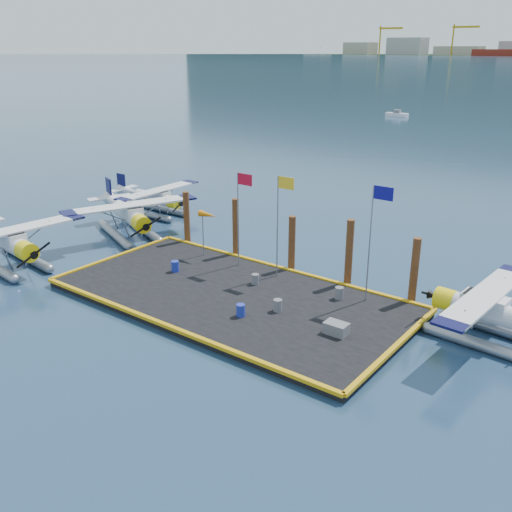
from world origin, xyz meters
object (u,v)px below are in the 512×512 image
at_px(drum_5, 255,279).
at_px(piling_3, 349,255).
at_px(piling_1, 236,229).
at_px(seaplane_d, 491,315).
at_px(drum_0, 175,266).
at_px(piling_2, 292,246).
at_px(seaplane_c, 156,200).
at_px(piling_0, 187,219).
at_px(flagpole_yellow, 280,211).
at_px(flagpole_blue, 374,227).
at_px(drum_2, 278,305).
at_px(drum_1, 241,310).
at_px(windsock, 208,216).
at_px(seaplane_b, 130,217).
at_px(flagpole_red, 240,205).
at_px(seaplane_a, 9,245).
at_px(drum_4, 339,293).
at_px(piling_4, 414,273).
at_px(crate, 336,328).

distance_m(drum_5, piling_3, 5.66).
bearing_deg(piling_3, piling_1, 180.00).
height_order(seaplane_d, drum_0, seaplane_d).
bearing_deg(piling_1, piling_2, 0.00).
relative_size(seaplane_c, piling_0, 2.13).
xyz_separation_m(flagpole_yellow, flagpole_blue, (5.99, -0.00, 0.17)).
relative_size(seaplane_d, drum_2, 14.13).
distance_m(drum_0, flagpole_blue, 12.71).
relative_size(drum_1, piling_0, 0.17).
bearing_deg(flagpole_yellow, windsock, 180.00).
relative_size(drum_0, windsock, 0.22).
distance_m(drum_2, piling_0, 13.22).
distance_m(windsock, piling_2, 5.90).
distance_m(seaplane_b, drum_1, 16.67).
distance_m(drum_0, drum_2, 8.37).
height_order(flagpole_red, piling_0, flagpole_red).
xyz_separation_m(seaplane_a, drum_4, (19.92, 7.74, -0.79)).
xyz_separation_m(drum_0, drum_1, (7.15, -2.44, -0.01)).
height_order(drum_5, flagpole_yellow, flagpole_yellow).
distance_m(drum_1, piling_4, 9.72).
height_order(drum_2, piling_3, piling_3).
height_order(seaplane_a, drum_5, seaplane_a).
height_order(drum_2, piling_1, piling_1).
height_order(seaplane_c, drum_4, seaplane_c).
xyz_separation_m(seaplane_b, piling_0, (4.76, 1.15, 0.45)).
height_order(seaplane_c, piling_3, piling_3).
xyz_separation_m(seaplane_d, piling_4, (-4.60, 1.59, 0.57)).
distance_m(drum_5, windsock, 6.12).
distance_m(seaplane_b, piling_4, 21.80).
distance_m(seaplane_a, piling_1, 14.68).
bearing_deg(drum_0, crate, -5.36).
distance_m(piling_1, piling_3, 8.50).
bearing_deg(crate, drum_5, 159.68).
xyz_separation_m(seaplane_a, seaplane_d, (27.81, 8.44, -0.10)).
bearing_deg(flagpole_yellow, seaplane_a, -151.32).
distance_m(drum_4, piling_3, 2.78).
bearing_deg(drum_2, seaplane_c, 153.25).
bearing_deg(drum_4, piling_1, 166.05).
xyz_separation_m(flagpole_yellow, piling_4, (7.80, 1.60, -2.51)).
relative_size(flagpole_yellow, piling_3, 1.44).
xyz_separation_m(drum_1, crate, (4.92, 1.31, -0.04)).
relative_size(piling_3, piling_4, 1.07).
xyz_separation_m(seaplane_d, crate, (-5.97, -4.39, -0.74)).
bearing_deg(piling_4, drum_5, -157.42).
xyz_separation_m(flagpole_red, piling_4, (10.79, 1.60, -2.40)).
distance_m(drum_0, crate, 12.12).
xyz_separation_m(seaplane_c, drum_0, (11.16, -9.04, -0.59)).
xyz_separation_m(piling_2, piling_4, (8.00, 0.00, 0.10)).
bearing_deg(seaplane_c, seaplane_d, 78.53).
bearing_deg(seaplane_d, piling_1, 88.75).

